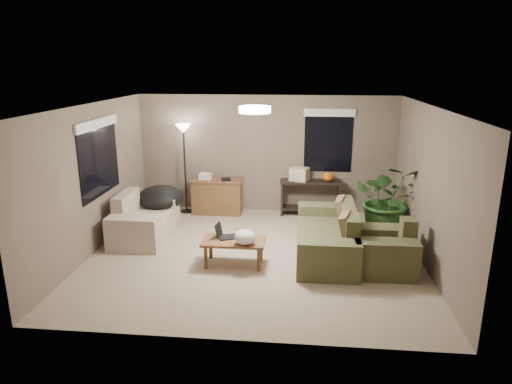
# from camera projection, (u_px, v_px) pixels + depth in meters

# --- Properties ---
(room_shell) EXTENTS (5.50, 5.50, 5.50)m
(room_shell) POSITION_uv_depth(u_px,v_px,m) (255.00, 184.00, 7.41)
(room_shell) COLOR tan
(room_shell) RESTS_ON ground
(main_sofa) EXTENTS (0.95, 2.20, 0.85)m
(main_sofa) POSITION_uv_depth(u_px,v_px,m) (328.00, 238.00, 7.68)
(main_sofa) COLOR #45472A
(main_sofa) RESTS_ON ground
(throw_pillows) EXTENTS (0.34, 1.39, 0.47)m
(throw_pillows) POSITION_uv_depth(u_px,v_px,m) (345.00, 219.00, 7.56)
(throw_pillows) COLOR #8C7251
(throw_pillows) RESTS_ON main_sofa
(loveseat) EXTENTS (0.90, 1.60, 0.85)m
(loveseat) POSITION_uv_depth(u_px,v_px,m) (143.00, 222.00, 8.45)
(loveseat) COLOR beige
(loveseat) RESTS_ON ground
(armchair) EXTENTS (0.95, 1.00, 0.85)m
(armchair) POSITION_uv_depth(u_px,v_px,m) (383.00, 251.00, 7.13)
(armchair) COLOR #46452A
(armchair) RESTS_ON ground
(coffee_table) EXTENTS (1.00, 0.55, 0.42)m
(coffee_table) POSITION_uv_depth(u_px,v_px,m) (234.00, 244.00, 7.28)
(coffee_table) COLOR brown
(coffee_table) RESTS_ON ground
(laptop) EXTENTS (0.41, 0.34, 0.24)m
(laptop) POSITION_uv_depth(u_px,v_px,m) (224.00, 234.00, 7.36)
(laptop) COLOR black
(laptop) RESTS_ON coffee_table
(plastic_bag) EXTENTS (0.43, 0.41, 0.23)m
(plastic_bag) POSITION_uv_depth(u_px,v_px,m) (245.00, 237.00, 7.07)
(plastic_bag) COLOR white
(plastic_bag) RESTS_ON coffee_table
(desk) EXTENTS (1.10, 0.50, 0.75)m
(desk) POSITION_uv_depth(u_px,v_px,m) (217.00, 196.00, 9.80)
(desk) COLOR brown
(desk) RESTS_ON ground
(desk_papers) EXTENTS (0.71, 0.30, 0.12)m
(desk_papers) POSITION_uv_depth(u_px,v_px,m) (210.00, 177.00, 9.69)
(desk_papers) COLOR silver
(desk_papers) RESTS_ON desk
(console_table) EXTENTS (1.30, 0.40, 0.75)m
(console_table) POSITION_uv_depth(u_px,v_px,m) (311.00, 195.00, 9.68)
(console_table) COLOR black
(console_table) RESTS_ON ground
(pumpkin) EXTENTS (0.30, 0.30, 0.19)m
(pumpkin) POSITION_uv_depth(u_px,v_px,m) (328.00, 177.00, 9.53)
(pumpkin) COLOR orange
(pumpkin) RESTS_ON console_table
(cardboard_box) EXTENTS (0.44, 0.39, 0.28)m
(cardboard_box) POSITION_uv_depth(u_px,v_px,m) (299.00, 174.00, 9.58)
(cardboard_box) COLOR beige
(cardboard_box) RESTS_ON console_table
(papasan_chair) EXTENTS (1.18, 1.18, 0.80)m
(papasan_chair) POSITION_uv_depth(u_px,v_px,m) (161.00, 202.00, 9.09)
(papasan_chair) COLOR black
(papasan_chair) RESTS_ON ground
(floor_lamp) EXTENTS (0.32, 0.32, 1.91)m
(floor_lamp) POSITION_uv_depth(u_px,v_px,m) (184.00, 139.00, 9.55)
(floor_lamp) COLOR black
(floor_lamp) RESTS_ON ground
(ceiling_fixture) EXTENTS (0.50, 0.50, 0.10)m
(ceiling_fixture) POSITION_uv_depth(u_px,v_px,m) (255.00, 110.00, 7.08)
(ceiling_fixture) COLOR white
(ceiling_fixture) RESTS_ON room_shell
(houseplant) EXTENTS (1.25, 1.39, 1.08)m
(houseplant) POSITION_uv_depth(u_px,v_px,m) (387.00, 207.00, 8.55)
(houseplant) COLOR #2D5923
(houseplant) RESTS_ON ground
(cat_scratching_post) EXTENTS (0.32, 0.32, 0.50)m
(cat_scratching_post) POSITION_uv_depth(u_px,v_px,m) (396.00, 250.00, 7.39)
(cat_scratching_post) COLOR tan
(cat_scratching_post) RESTS_ON ground
(window_left) EXTENTS (0.05, 1.56, 1.33)m
(window_left) POSITION_uv_depth(u_px,v_px,m) (98.00, 145.00, 7.81)
(window_left) COLOR black
(window_left) RESTS_ON room_shell
(window_back) EXTENTS (1.06, 0.05, 1.33)m
(window_back) POSITION_uv_depth(u_px,v_px,m) (329.00, 130.00, 9.51)
(window_back) COLOR black
(window_back) RESTS_ON room_shell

